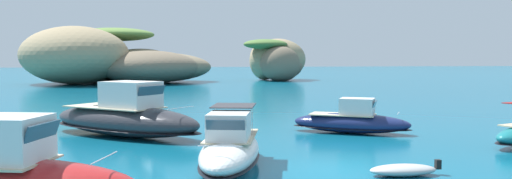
# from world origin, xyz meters

# --- Properties ---
(ground_plane) EXTENTS (400.00, 400.00, 0.00)m
(ground_plane) POSITION_xyz_m (0.00, 0.00, 0.00)
(ground_plane) COLOR #0C5B7A
(islet_large) EXTENTS (36.39, 35.64, 9.39)m
(islet_large) POSITION_xyz_m (-15.58, 71.88, 3.57)
(islet_large) COLOR #84755B
(islet_large) RESTS_ON ground
(islet_small) EXTENTS (13.76, 15.04, 7.84)m
(islet_small) POSITION_xyz_m (13.12, 77.63, 3.63)
(islet_small) COLOR #9E8966
(islet_small) RESTS_ON ground
(motorboat_white) EXTENTS (3.99, 8.06, 2.43)m
(motorboat_white) POSITION_xyz_m (-3.77, 1.09, 0.77)
(motorboat_white) COLOR white
(motorboat_white) RESTS_ON ground
(motorboat_navy) EXTENTS (7.17, 5.16, 2.07)m
(motorboat_navy) POSITION_xyz_m (4.35, 9.58, 0.69)
(motorboat_navy) COLOR navy
(motorboat_navy) RESTS_ON ground
(motorboat_charcoal) EXTENTS (10.20, 9.22, 3.12)m
(motorboat_charcoal) POSITION_xyz_m (-8.74, 10.37, 1.04)
(motorboat_charcoal) COLOR #2D2D33
(motorboat_charcoal) RESTS_ON ground
(dinghy_tender) EXTENTS (2.81, 1.15, 0.58)m
(dinghy_tender) POSITION_xyz_m (2.57, -1.45, 0.22)
(dinghy_tender) COLOR #B2B2B2
(dinghy_tender) RESTS_ON ground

